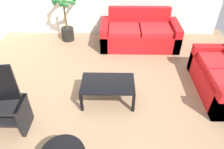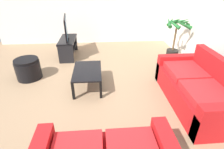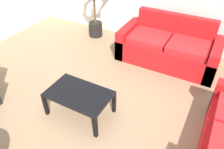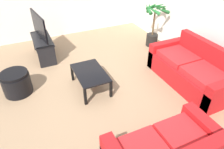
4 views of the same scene
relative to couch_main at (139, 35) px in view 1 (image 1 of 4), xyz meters
name	(u,v)px [view 1 (image 1 of 4)]	position (x,y,z in m)	size (l,w,h in m)	color
ground_plane	(105,108)	(-0.79, -2.28, -0.30)	(6.60, 6.60, 0.00)	#937556
couch_main	(139,35)	(0.00, 0.00, 0.00)	(1.95, 0.90, 0.90)	red
coffee_table	(108,85)	(-0.73, -2.07, 0.05)	(0.94, 0.59, 0.41)	black
potted_palm	(66,18)	(-1.89, 0.27, 0.32)	(0.69, 0.71, 1.25)	black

